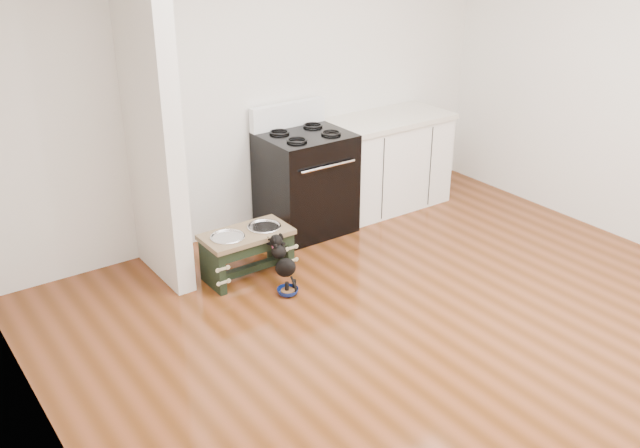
{
  "coord_description": "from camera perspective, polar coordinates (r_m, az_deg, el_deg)",
  "views": [
    {
      "loc": [
        -3.12,
        -2.84,
        2.8
      ],
      "look_at": [
        -0.22,
        1.26,
        0.51
      ],
      "focal_mm": 40.0,
      "sensor_mm": 36.0,
      "label": 1
    }
  ],
  "objects": [
    {
      "name": "ground",
      "position": [
        5.06,
        10.48,
        -9.48
      ],
      "size": [
        5.0,
        5.0,
        0.0
      ],
      "primitive_type": "plane",
      "color": "#4F270E",
      "rests_on": "ground"
    },
    {
      "name": "room_shell",
      "position": [
        4.38,
        12.09,
        8.39
      ],
      "size": [
        5.0,
        5.0,
        5.0
      ],
      "color": "silver",
      "rests_on": "ground"
    },
    {
      "name": "partition_wall",
      "position": [
        5.51,
        -13.41,
        8.61
      ],
      "size": [
        0.15,
        0.8,
        2.7
      ],
      "primitive_type": "cube",
      "color": "silver",
      "rests_on": "ground"
    },
    {
      "name": "oven_range",
      "position": [
        6.46,
        -1.18,
        3.48
      ],
      "size": [
        0.76,
        0.69,
        1.14
      ],
      "color": "black",
      "rests_on": "ground"
    },
    {
      "name": "cabinet_run",
      "position": [
        7.05,
        5.37,
        4.97
      ],
      "size": [
        1.24,
        0.64,
        0.91
      ],
      "color": "white",
      "rests_on": "ground"
    },
    {
      "name": "dog_feeder",
      "position": [
        5.73,
        -5.85,
        -1.7
      ],
      "size": [
        0.72,
        0.38,
        0.41
      ],
      "color": "black",
      "rests_on": "ground"
    },
    {
      "name": "puppy",
      "position": [
        5.55,
        -2.99,
        -2.97
      ],
      "size": [
        0.13,
        0.37,
        0.44
      ],
      "color": "black",
      "rests_on": "ground"
    },
    {
      "name": "floor_bowl",
      "position": [
        5.56,
        -2.59,
        -5.41
      ],
      "size": [
        0.17,
        0.17,
        0.05
      ],
      "rotation": [
        0.0,
        0.0,
        0.01
      ],
      "color": "navy",
      "rests_on": "ground"
    }
  ]
}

